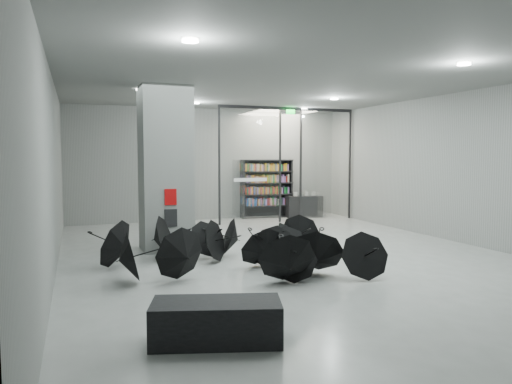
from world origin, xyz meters
name	(u,v)px	position (x,y,z in m)	size (l,w,h in m)	color
room	(292,132)	(0.00, 0.00, 2.84)	(14.00, 14.02, 4.01)	gray
column	(166,169)	(-2.50, 2.00, 2.00)	(1.20, 1.20, 4.00)	slate
fire_cabinet	(171,197)	(-2.50, 1.38, 1.35)	(0.28, 0.04, 0.38)	#A50A07
info_panel	(171,218)	(-2.50, 1.38, 0.85)	(0.30, 0.03, 0.42)	black
exit_sign	(291,112)	(2.40, 5.30, 3.82)	(0.30, 0.06, 0.15)	#0CE533
glass_partition	(288,160)	(2.39, 5.50, 2.18)	(5.06, 0.08, 4.00)	silver
bench	(216,322)	(-2.99, -4.24, 0.26)	(1.61, 0.69, 0.52)	black
bookshelf	(267,189)	(2.11, 6.75, 1.09)	(1.97, 0.39, 2.17)	black
shop_counter	(304,206)	(3.46, 6.35, 0.40)	(1.35, 0.54, 0.81)	black
umbrella_cluster	(241,254)	(-1.43, -0.65, 0.29)	(5.44, 4.30, 1.27)	black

